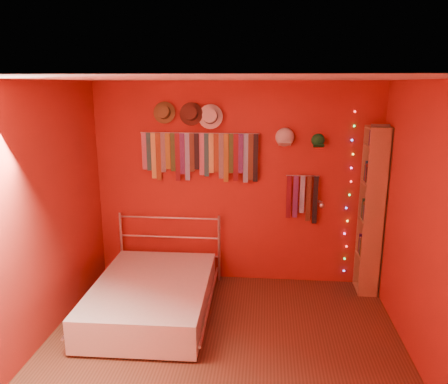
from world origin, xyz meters
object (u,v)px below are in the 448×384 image
(reading_lamp, at_px, (321,205))
(bookshelf, at_px, (375,211))
(tie_rack, at_px, (200,154))
(bed, at_px, (152,296))

(reading_lamp, distance_m, bookshelf, 0.62)
(tie_rack, xyz_separation_m, reading_lamp, (1.46, -0.16, -0.56))
(tie_rack, height_order, reading_lamp, tie_rack)
(reading_lamp, xyz_separation_m, bed, (-1.87, -0.79, -0.87))
(bookshelf, bearing_deg, tie_rack, 175.75)
(bookshelf, bearing_deg, bed, -162.40)
(reading_lamp, bearing_deg, bookshelf, 0.15)
(reading_lamp, height_order, bookshelf, bookshelf)
(tie_rack, height_order, bed, tie_rack)
(tie_rack, xyz_separation_m, bookshelf, (2.08, -0.15, -0.61))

